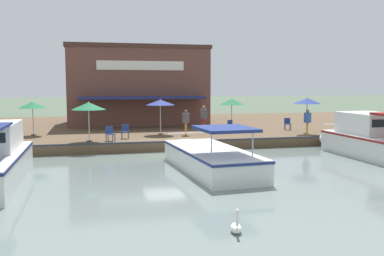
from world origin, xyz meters
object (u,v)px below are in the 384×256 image
at_px(patio_umbrella_mid_patio_left, 307,101).
at_px(swan, 236,227).
at_px(patio_umbrella_back_row, 89,106).
at_px(person_mid_patio, 308,119).
at_px(cafe_chair_mid_patio, 110,133).
at_px(motorboat_second_along, 205,156).
at_px(cafe_chair_far_corner_seat, 125,131).
at_px(motorboat_outer_channel, 373,140).
at_px(cafe_chair_under_first_umbrella, 287,123).
at_px(person_at_quay_edge, 186,119).
at_px(tree_upstream_bank, 122,75).
at_px(patio_umbrella_by_entrance, 160,102).
at_px(person_near_entrance, 204,115).
at_px(waterfront_restaurant, 136,85).
at_px(cafe_chair_back_row_seat, 231,125).
at_px(tree_behind_restaurant, 177,74).
at_px(patio_umbrella_far_corner, 232,102).
at_px(patio_umbrella_mid_patio_right, 32,105).

xyz_separation_m(patio_umbrella_mid_patio_left, swan, (15.66, -10.45, -2.57)).
bearing_deg(patio_umbrella_back_row, person_mid_patio, 90.04).
relative_size(cafe_chair_mid_patio, motorboat_second_along, 0.10).
height_order(cafe_chair_far_corner_seat, motorboat_outer_channel, motorboat_outer_channel).
distance_m(cafe_chair_under_first_umbrella, person_at_quay_edge, 8.09).
bearing_deg(tree_upstream_bank, cafe_chair_under_first_umbrella, 38.17).
xyz_separation_m(patio_umbrella_by_entrance, person_near_entrance, (-1.45, 3.36, -0.98)).
bearing_deg(tree_upstream_bank, waterfront_restaurant, 7.20).
xyz_separation_m(cafe_chair_back_row_seat, motorboat_second_along, (9.16, -4.34, -0.44)).
distance_m(patio_umbrella_back_row, person_mid_patio, 13.98).
distance_m(waterfront_restaurant, patio_umbrella_by_entrance, 8.93).
xyz_separation_m(patio_umbrella_by_entrance, tree_behind_restaurant, (-11.71, 3.46, 2.17)).
relative_size(waterfront_restaurant, cafe_chair_back_row_seat, 13.39).
xyz_separation_m(cafe_chair_back_row_seat, person_mid_patio, (2.53, 4.40, 0.57)).
height_order(cafe_chair_mid_patio, person_mid_patio, person_mid_patio).
relative_size(cafe_chair_back_row_seat, motorboat_outer_channel, 0.10).
relative_size(cafe_chair_far_corner_seat, motorboat_outer_channel, 0.10).
relative_size(cafe_chair_under_first_umbrella, tree_upstream_bank, 0.13).
distance_m(patio_umbrella_far_corner, cafe_chair_back_row_seat, 2.16).
height_order(waterfront_restaurant, motorboat_outer_channel, waterfront_restaurant).
bearing_deg(patio_umbrella_by_entrance, tree_upstream_bank, -174.65).
bearing_deg(tree_upstream_bank, cafe_chair_far_corner_seat, -3.89).
bearing_deg(person_mid_patio, patio_umbrella_back_row, -89.96).
bearing_deg(person_at_quay_edge, person_mid_patio, 76.83).
height_order(patio_umbrella_mid_patio_right, patio_umbrella_by_entrance, patio_umbrella_by_entrance).
height_order(waterfront_restaurant, cafe_chair_under_first_umbrella, waterfront_restaurant).
bearing_deg(patio_umbrella_far_corner, patio_umbrella_mid_patio_left, 49.54).
xyz_separation_m(waterfront_restaurant, person_mid_patio, (11.37, 9.98, -2.16)).
xyz_separation_m(patio_umbrella_back_row, tree_behind_restaurant, (-14.25, 8.07, 2.22)).
relative_size(cafe_chair_far_corner_seat, person_near_entrance, 0.47).
xyz_separation_m(patio_umbrella_by_entrance, cafe_chair_under_first_umbrella, (-0.72, 9.51, -1.64)).
bearing_deg(patio_umbrella_far_corner, motorboat_second_along, -24.61).
bearing_deg(cafe_chair_mid_patio, motorboat_second_along, 31.78).
distance_m(cafe_chair_mid_patio, tree_upstream_bank, 17.73).
relative_size(patio_umbrella_by_entrance, cafe_chair_far_corner_seat, 2.75).
distance_m(patio_umbrella_mid_patio_left, person_mid_patio, 1.25).
bearing_deg(motorboat_second_along, person_at_quay_edge, 173.45).
height_order(cafe_chair_back_row_seat, motorboat_outer_channel, motorboat_outer_channel).
relative_size(patio_umbrella_mid_patio_right, swan, 3.23).
bearing_deg(patio_umbrella_back_row, tree_upstream_bank, 169.25).
height_order(motorboat_outer_channel, swan, motorboat_outer_channel).
xyz_separation_m(motorboat_second_along, tree_upstream_bank, (-23.71, -1.95, 4.14)).
xyz_separation_m(patio_umbrella_by_entrance, tree_upstream_bank, (-14.54, -1.36, 2.07)).
relative_size(cafe_chair_mid_patio, cafe_chair_far_corner_seat, 1.00).
bearing_deg(patio_umbrella_far_corner, swan, -18.38).
distance_m(patio_umbrella_mid_patio_left, cafe_chair_mid_patio, 13.08).
relative_size(patio_umbrella_far_corner, patio_umbrella_back_row, 1.00).
height_order(patio_umbrella_back_row, tree_upstream_bank, tree_upstream_bank).
bearing_deg(person_mid_patio, person_at_quay_edge, -103.17).
relative_size(person_mid_patio, motorboat_second_along, 0.20).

